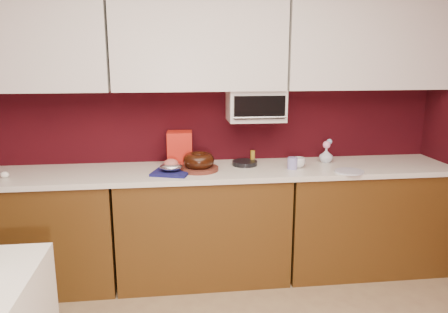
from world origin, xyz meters
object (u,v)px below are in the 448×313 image
foil_ham_nest (171,167)px  coffee_mug (299,161)px  flower_vase (326,154)px  toaster_oven (256,105)px  pandoro_box (180,148)px  bundt_cake (199,160)px  blue_jar (292,163)px

foil_ham_nest → coffee_mug: size_ratio=1.73×
coffee_mug → flower_vase: 0.31m
toaster_oven → foil_ham_nest: 0.85m
coffee_mug → pandoro_box: bearing=166.4°
bundt_cake → pandoro_box: (-0.14, 0.22, 0.05)m
blue_jar → coffee_mug: bearing=29.7°
toaster_oven → coffee_mug: (0.31, -0.20, -0.43)m
pandoro_box → flower_vase: pandoro_box is taller
toaster_oven → flower_vase: (0.59, -0.06, -0.41)m
toaster_oven → flower_vase: size_ratio=3.38×
bundt_cake → blue_jar: bearing=-3.0°
toaster_oven → flower_vase: bearing=-5.5°
toaster_oven → flower_vase: 0.72m
bundt_cake → pandoro_box: pandoro_box is taller
blue_jar → flower_vase: flower_vase is taller
pandoro_box → flower_vase: size_ratio=2.03×
foil_ham_nest → blue_jar: bearing=2.2°
toaster_oven → coffee_mug: bearing=-33.0°
pandoro_box → bundt_cake: bearing=-55.1°
pandoro_box → coffee_mug: pandoro_box is taller
foil_ham_nest → pandoro_box: 0.31m
foil_ham_nest → flower_vase: flower_vase is taller
coffee_mug → bundt_cake: bearing=179.7°
coffee_mug → foil_ham_nest: bearing=-175.9°
toaster_oven → bundt_cake: (-0.48, -0.20, -0.39)m
bundt_cake → pandoro_box: size_ratio=0.89×
coffee_mug → blue_jar: size_ratio=1.08×
pandoro_box → flower_vase: (1.20, -0.08, -0.07)m
toaster_oven → blue_jar: 0.55m
toaster_oven → foil_ham_nest: toaster_oven is taller
coffee_mug → flower_vase: size_ratio=0.74×
pandoro_box → toaster_oven: bearing=1.2°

